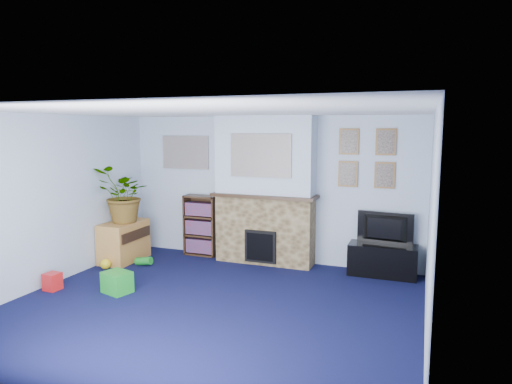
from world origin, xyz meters
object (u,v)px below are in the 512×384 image
at_px(tv_stand, 382,261).
at_px(bookshelf, 201,227).
at_px(sideboard, 124,240).
at_px(television, 384,229).

xyz_separation_m(tv_stand, bookshelf, (-3.08, 0.08, 0.28)).
bearing_deg(sideboard, bookshelf, 36.95).
height_order(bookshelf, sideboard, bookshelf).
relative_size(television, sideboard, 0.98).
height_order(television, bookshelf, bookshelf).
bearing_deg(bookshelf, tv_stand, -1.42).
bearing_deg(television, bookshelf, 5.67).
distance_m(television, bookshelf, 3.09).
distance_m(bookshelf, sideboard, 1.32).
xyz_separation_m(bookshelf, sideboard, (-1.04, -0.79, -0.15)).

